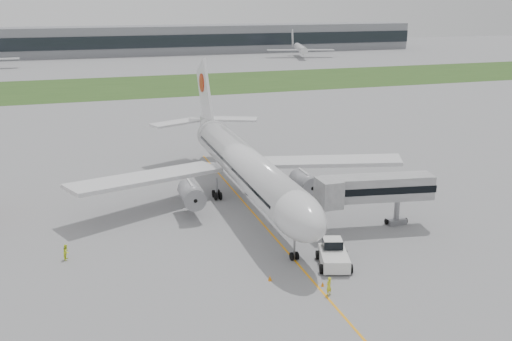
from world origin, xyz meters
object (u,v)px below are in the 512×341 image
object	(u,v)px
ground_crew_near	(329,286)
airliner	(242,162)
pushback_tug	(333,254)
jet_bridge	(371,189)

from	to	relation	value
ground_crew_near	airliner	bearing A→B (deg)	-117.04
airliner	ground_crew_near	bearing A→B (deg)	-89.29
pushback_tug	jet_bridge	world-z (taller)	jet_bridge
airliner	pushback_tug	distance (m)	22.94
jet_bridge	ground_crew_near	distance (m)	18.80
airliner	ground_crew_near	world-z (taller)	airliner
jet_bridge	ground_crew_near	world-z (taller)	jet_bridge
pushback_tug	ground_crew_near	xyz separation A→B (m)	(-3.23, -5.84, -0.25)
pushback_tug	ground_crew_near	size ratio (longest dim) A/B	3.01
ground_crew_near	pushback_tug	bearing A→B (deg)	-146.69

